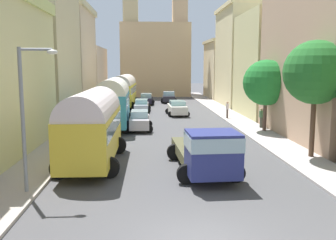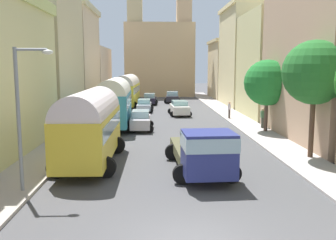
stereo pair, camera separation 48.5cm
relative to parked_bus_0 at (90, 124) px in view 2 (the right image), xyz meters
name	(u,v)px [view 2 (the right image)]	position (x,y,z in m)	size (l,w,h in m)	color
ground_plane	(164,119)	(4.44, 17.54, -2.21)	(154.00, 154.00, 0.00)	#4A494B
sidewalk_left	(92,118)	(-2.81, 17.54, -2.14)	(2.50, 70.00, 0.14)	#AEA498
sidewalk_right	(235,118)	(11.69, 17.54, -2.14)	(2.50, 70.00, 0.14)	#B0A8A4
building_left_2	(51,52)	(-6.06, 15.60, 4.31)	(4.01, 10.54, 13.03)	#C7B88C
building_left_3	(69,58)	(-7.01, 27.27, 4.06)	(6.50, 11.79, 12.47)	beige
building_left_4	(93,74)	(-6.32, 40.68, 1.87)	(4.51, 13.86, 8.14)	beige
building_right_1	(327,49)	(15.61, 6.37, 4.23)	(5.88, 13.30, 12.83)	tan
building_right_2	(273,65)	(15.71, 18.64, 3.14)	(5.54, 9.76, 10.70)	#CEC588
building_right_3	(246,56)	(15.63, 29.90, 4.32)	(5.92, 11.06, 13.02)	beige
building_right_4	(229,69)	(15.71, 41.32, 2.50)	(6.10, 10.47, 9.38)	beige
distant_church	(159,56)	(4.44, 47.80, 4.83)	(12.03, 7.80, 20.03)	tan
parked_bus_0	(90,124)	(0.00, 0.00, 0.00)	(3.34, 8.10, 4.01)	yellow
parked_bus_1	(114,101)	(0.08, 11.90, 0.14)	(3.43, 8.22, 4.24)	teal
parked_bus_2	(127,89)	(0.02, 28.29, 0.10)	(3.53, 9.95, 4.16)	gold
cargo_truck_0	(203,150)	(5.79, -2.39, -0.95)	(3.36, 7.46, 2.41)	navy
car_0	(179,108)	(6.16, 20.05, -1.40)	(2.46, 4.36, 1.59)	silver
car_1	(172,97)	(6.07, 33.92, -1.40)	(2.47, 3.69, 1.63)	#27252D
car_2	(141,120)	(2.31, 10.92, -1.39)	(2.19, 4.16, 1.63)	silver
car_3	(144,105)	(2.29, 23.61, -1.47)	(2.21, 4.37, 1.44)	silver
car_4	(150,99)	(2.83, 31.46, -1.44)	(2.31, 3.79, 1.55)	black
pedestrian_0	(263,117)	(12.52, 10.79, -1.19)	(0.55, 0.55, 1.79)	#45463B
pedestrian_1	(229,109)	(10.87, 16.57, -1.15)	(0.45, 0.45, 1.81)	brown
streetlamp_near	(23,108)	(-1.84, -4.68, 1.41)	(1.59, 0.28, 6.03)	gray
roadside_tree_1	(315,73)	(12.34, 0.61, 2.70)	(3.58, 3.58, 6.72)	brown
roadside_tree_2	(267,83)	(12.34, 9.31, 1.76)	(3.62, 3.62, 5.78)	brown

